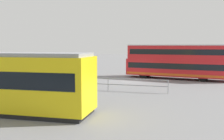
% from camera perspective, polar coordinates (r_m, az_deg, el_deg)
% --- Properties ---
extents(ground_plane, '(160.00, 160.00, 0.00)m').
position_cam_1_polar(ground_plane, '(27.49, 3.86, -2.45)').
color(ground_plane, slate).
extents(double_decker_bus, '(11.49, 4.12, 3.89)m').
position_cam_1_polar(double_decker_bus, '(29.88, 14.11, 1.89)').
color(double_decker_bus, red).
rests_on(double_decker_bus, ground).
extents(pedestrian_near_railing, '(0.44, 0.44, 1.79)m').
position_cam_1_polar(pedestrian_near_railing, '(23.34, -6.60, -1.33)').
color(pedestrian_near_railing, '#4C3F2D').
rests_on(pedestrian_near_railing, ground).
extents(pedestrian_railing, '(9.96, 0.43, 1.08)m').
position_cam_1_polar(pedestrian_railing, '(21.45, -0.86, -2.66)').
color(pedestrian_railing, gray).
rests_on(pedestrian_railing, ground).
extents(info_sign, '(1.25, 0.24, 2.41)m').
position_cam_1_polar(info_sign, '(22.82, -7.81, 0.15)').
color(info_sign, slate).
rests_on(info_sign, ground).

